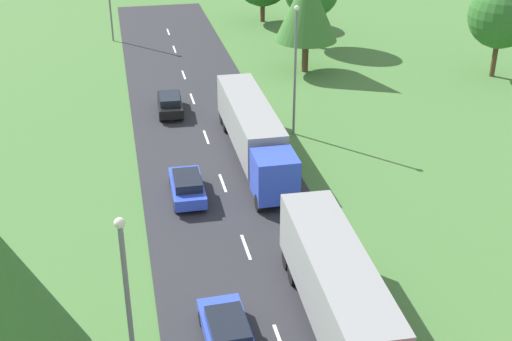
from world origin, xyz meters
The scene contains 10 objects.
truck_second centered at (2.53, 30.94, 2.20)m, with size 2.88×13.72×3.70m.
truck_third centered at (2.57, 49.47, 2.07)m, with size 2.56×14.61×3.47m.
car_third centered at (-2.22, 31.85, 0.78)m, with size 2.01×4.33×1.34m.
car_fourth centered at (-2.34, 44.90, 0.85)m, with size 1.93×4.46×1.52m.
car_fifth centered at (-2.03, 58.59, 0.85)m, with size 1.99×4.58×1.51m.
lamppost_second centered at (-6.09, 27.88, 5.02)m, with size 0.36×0.36×9.07m.
lamppost_third centered at (6.25, 52.92, 5.10)m, with size 0.36×0.36×9.23m.
tree_maple centered at (-9.86, 27.69, 6.75)m, with size 5.14×5.14×9.63m.
tree_pine centered at (10.84, 66.29, 5.89)m, with size 5.50×5.50×8.94m.
tree_elm centered at (26.72, 61.59, 5.38)m, with size 5.61×5.61×8.20m.
Camera 1 is at (-5.71, 9.59, 19.70)m, focal length 47.73 mm.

